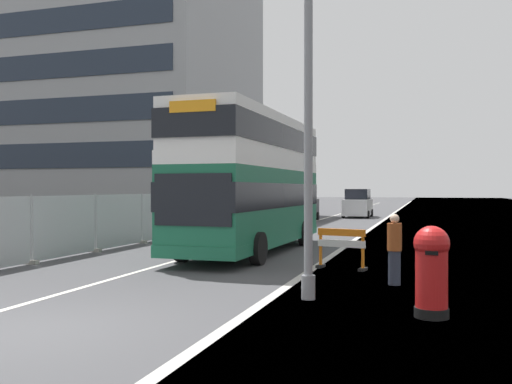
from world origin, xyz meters
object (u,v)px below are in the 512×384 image
(pedestrian_at_kerb, at_px, (394,249))
(red_pillar_postbox, at_px, (432,267))
(double_decker_bus, at_px, (252,180))
(car_oncoming_near, at_px, (302,206))
(lamppost_foreground, at_px, (308,86))
(roadworks_barrier, at_px, (341,244))
(car_receding_mid, at_px, (358,204))

(pedestrian_at_kerb, bearing_deg, red_pillar_postbox, -75.67)
(double_decker_bus, height_order, red_pillar_postbox, double_decker_bus)
(double_decker_bus, relative_size, car_oncoming_near, 2.70)
(lamppost_foreground, distance_m, red_pillar_postbox, 4.39)
(double_decker_bus, relative_size, roadworks_barrier, 7.03)
(car_receding_mid, relative_size, pedestrian_at_kerb, 2.71)
(red_pillar_postbox, height_order, pedestrian_at_kerb, pedestrian_at_kerb)
(lamppost_foreground, height_order, pedestrian_at_kerb, lamppost_foreground)
(double_decker_bus, xyz_separation_m, lamppost_foreground, (3.71, -7.82, 1.82))
(lamppost_foreground, xyz_separation_m, car_oncoming_near, (-6.20, 27.28, -3.39))
(double_decker_bus, bearing_deg, pedestrian_at_kerb, -46.03)
(lamppost_foreground, xyz_separation_m, car_receding_mid, (-3.07, 33.54, -3.37))
(roadworks_barrier, distance_m, car_oncoming_near, 23.59)
(double_decker_bus, distance_m, car_oncoming_near, 19.69)
(red_pillar_postbox, distance_m, car_receding_mid, 34.93)
(car_receding_mid, distance_m, pedestrian_at_kerb, 31.58)
(red_pillar_postbox, relative_size, roadworks_barrier, 1.11)
(car_oncoming_near, relative_size, pedestrian_at_kerb, 2.28)
(roadworks_barrier, bearing_deg, double_decker_bus, 138.44)
(pedestrian_at_kerb, bearing_deg, lamppost_foreground, -124.73)
(roadworks_barrier, xyz_separation_m, pedestrian_at_kerb, (1.60, -2.22, 0.15))
(double_decker_bus, relative_size, pedestrian_at_kerb, 6.14)
(double_decker_bus, relative_size, car_receding_mid, 2.27)
(double_decker_bus, xyz_separation_m, car_receding_mid, (0.64, 25.72, -1.55))
(double_decker_bus, xyz_separation_m, car_oncoming_near, (-2.50, 19.46, -1.57))
(red_pillar_postbox, xyz_separation_m, pedestrian_at_kerb, (-0.83, 3.26, -0.05))
(double_decker_bus, bearing_deg, lamppost_foreground, -64.62)
(car_oncoming_near, bearing_deg, pedestrian_at_kerb, -72.64)
(red_pillar_postbox, bearing_deg, roadworks_barrier, 113.96)
(double_decker_bus, distance_m, pedestrian_at_kerb, 7.85)
(pedestrian_at_kerb, bearing_deg, roadworks_barrier, 125.86)
(car_receding_mid, bearing_deg, lamppost_foreground, -84.78)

